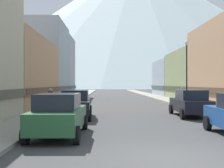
{
  "coord_description": "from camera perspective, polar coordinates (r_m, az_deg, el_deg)",
  "views": [
    {
      "loc": [
        -1.86,
        -7.89,
        2.19
      ],
      "look_at": [
        -0.7,
        42.94,
        2.13
      ],
      "focal_mm": 44.08,
      "sensor_mm": 36.0,
      "label": 1
    }
  ],
  "objects": [
    {
      "name": "mountain_backdrop",
      "position": [
        275.98,
        4.96,
        12.5
      ],
      "size": [
        324.39,
        324.39,
        123.32
      ],
      "primitive_type": "cone",
      "color": "silver",
      "rests_on": "ground"
    },
    {
      "name": "car_right_1",
      "position": [
        19.15,
        15.92,
        -3.79
      ],
      "size": [
        2.16,
        4.45,
        1.78
      ],
      "color": "black",
      "rests_on": "ground"
    },
    {
      "name": "streetlamp_right",
      "position": [
        25.39,
        15.24,
        4.12
      ],
      "size": [
        0.36,
        0.36,
        5.86
      ],
      "color": "black",
      "rests_on": "sidewalk_right"
    },
    {
      "name": "car_left_0",
      "position": [
        11.68,
        -10.92,
        -6.26
      ],
      "size": [
        2.12,
        4.43,
        1.78
      ],
      "color": "#265933",
      "rests_on": "ground"
    },
    {
      "name": "sidewalk_left",
      "position": [
        43.16,
        -7.15,
        -2.74
      ],
      "size": [
        2.5,
        100.0,
        0.15
      ],
      "primitive_type": "cube",
      "color": "gray",
      "rests_on": "ground"
    },
    {
      "name": "ground_plane",
      "position": [
        8.39,
        11.96,
        -15.04
      ],
      "size": [
        400.0,
        400.0,
        0.0
      ],
      "primitive_type": "plane",
      "color": "#3F3F3F"
    },
    {
      "name": "storefront_left_3",
      "position": [
        47.83,
        -13.45,
        3.24
      ],
      "size": [
        9.11,
        8.43,
        10.02
      ],
      "color": "#99A5B2",
      "rests_on": "ground"
    },
    {
      "name": "storefront_left_2",
      "position": [
        38.97,
        -15.77,
        4.25
      ],
      "size": [
        8.44,
        9.43,
        10.42
      ],
      "color": "#99A5B2",
      "rests_on": "ground"
    },
    {
      "name": "pedestrian_0",
      "position": [
        22.3,
        -12.68,
        -3.19
      ],
      "size": [
        0.36,
        0.36,
        1.67
      ],
      "color": "navy",
      "rests_on": "sidewalk_left"
    },
    {
      "name": "storefront_right_2",
      "position": [
        39.52,
        17.15,
        1.54
      ],
      "size": [
        6.6,
        12.12,
        6.67
      ],
      "color": "#8C9966",
      "rests_on": "ground"
    },
    {
      "name": "pedestrian_1",
      "position": [
        30.09,
        14.34,
        -2.38
      ],
      "size": [
        0.36,
        0.36,
        1.64
      ],
      "color": "navy",
      "rests_on": "sidewalk_right"
    },
    {
      "name": "sidewalk_right",
      "position": [
        43.7,
        9.4,
        -2.71
      ],
      "size": [
        2.5,
        100.0,
        0.15
      ],
      "primitive_type": "cube",
      "color": "gray",
      "rests_on": "ground"
    },
    {
      "name": "car_left_1",
      "position": [
        17.75,
        -7.61,
        -4.1
      ],
      "size": [
        2.24,
        4.48,
        1.78
      ],
      "color": "black",
      "rests_on": "ground"
    },
    {
      "name": "storefront_right_3",
      "position": [
        51.25,
        13.88,
        1.04
      ],
      "size": [
        8.44,
        11.45,
        6.37
      ],
      "color": "#99A5B2",
      "rests_on": "ground"
    },
    {
      "name": "potted_plant_1",
      "position": [
        27.31,
        17.66,
        -3.11
      ],
      "size": [
        0.68,
        0.68,
        0.95
      ],
      "color": "#4C4C51",
      "rests_on": "sidewalk_right"
    },
    {
      "name": "potted_plant_0",
      "position": [
        23.78,
        -13.82,
        -3.9
      ],
      "size": [
        0.53,
        0.53,
        0.79
      ],
      "color": "gray",
      "rests_on": "sidewalk_left"
    }
  ]
}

